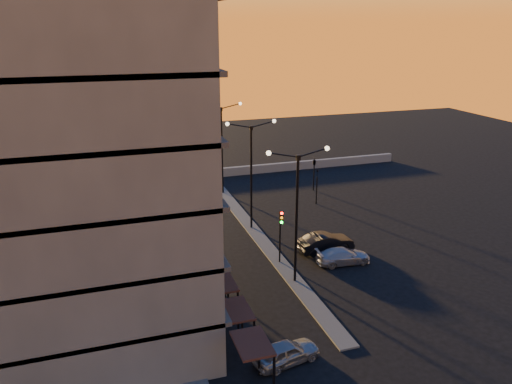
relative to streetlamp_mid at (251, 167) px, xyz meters
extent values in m
plane|color=black|center=(0.00, -10.00, -5.59)|extent=(120.00, 120.00, 0.00)
cube|color=#4F4F4D|center=(-10.50, -6.00, -5.53)|extent=(5.00, 40.00, 0.12)
cube|color=#4F4F4D|center=(0.00, 0.00, -5.53)|extent=(1.20, 36.00, 0.12)
cube|color=gray|center=(2.00, 16.00, -5.09)|extent=(44.00, 0.50, 1.00)
cylinder|color=#605D55|center=(-14.00, -8.00, 6.91)|extent=(14.00, 14.00, 25.00)
cube|color=#605D55|center=(-14.00, -13.00, 6.91)|extent=(14.00, 10.00, 25.00)
cylinder|color=black|center=(-14.00, -8.00, -3.99)|extent=(14.16, 14.16, 2.40)
cube|color=black|center=(-6.80, -12.00, -1.99)|extent=(0.15, 3.20, 1.20)
cylinder|color=black|center=(0.00, -10.00, -1.09)|extent=(0.18, 0.18, 9.00)
cube|color=black|center=(0.00, -10.00, 3.31)|extent=(0.25, 0.25, 0.35)
sphere|color=#FFE5B2|center=(-2.00, -10.00, 3.76)|extent=(0.32, 0.32, 0.32)
sphere|color=#FFE5B2|center=(2.00, -10.00, 3.76)|extent=(0.32, 0.32, 0.32)
cylinder|color=black|center=(0.00, 0.00, -1.09)|extent=(0.18, 0.18, 9.00)
cube|color=black|center=(0.00, 0.00, 3.31)|extent=(0.25, 0.25, 0.35)
sphere|color=#FFE5B2|center=(-2.00, 0.00, 3.76)|extent=(0.32, 0.32, 0.32)
sphere|color=#FFE5B2|center=(2.00, 0.00, 3.76)|extent=(0.32, 0.32, 0.32)
cylinder|color=black|center=(0.00, 10.00, -1.09)|extent=(0.18, 0.18, 9.00)
cube|color=black|center=(0.00, 10.00, 3.31)|extent=(0.25, 0.25, 0.35)
sphere|color=#FFE5B2|center=(-2.00, 10.00, 3.76)|extent=(0.32, 0.32, 0.32)
sphere|color=#FFE5B2|center=(2.00, 10.00, 3.76)|extent=(0.32, 0.32, 0.32)
cylinder|color=black|center=(0.00, -7.00, -3.99)|extent=(0.12, 0.12, 3.20)
cube|color=black|center=(0.00, -7.18, -1.84)|extent=(0.28, 0.16, 1.00)
sphere|color=#FF0C05|center=(0.00, -7.28, -1.49)|extent=(0.20, 0.20, 0.20)
sphere|color=orange|center=(0.00, -7.28, -1.84)|extent=(0.20, 0.20, 0.20)
sphere|color=#0CFF26|center=(0.00, -7.28, -2.19)|extent=(0.20, 0.20, 0.20)
cylinder|color=black|center=(8.00, 4.00, -4.19)|extent=(0.12, 0.12, 2.80)
imported|color=black|center=(8.00, 4.00, -2.39)|extent=(0.13, 0.16, 0.80)
cylinder|color=black|center=(9.50, 8.00, -4.19)|extent=(0.12, 0.12, 2.80)
imported|color=black|center=(9.50, 8.00, -2.39)|extent=(0.42, 1.99, 0.80)
imported|color=#919597|center=(-3.70, -17.89, -4.97)|extent=(3.87, 2.17, 1.24)
imported|color=black|center=(4.14, -6.16, -4.86)|extent=(4.56, 1.81, 1.48)
imported|color=#AAACB2|center=(4.50, -8.46, -5.00)|extent=(4.21, 1.94, 1.19)
camera|label=1|loc=(-12.06, -38.41, 11.40)|focal=35.00mm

